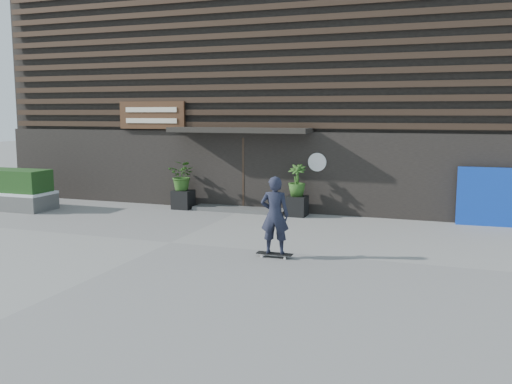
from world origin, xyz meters
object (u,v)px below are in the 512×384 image
at_px(planter_pot_left, 183,200).
at_px(planter_pot_right, 297,206).
at_px(blue_tarp, 490,197).
at_px(skateboarder, 275,215).
at_px(raised_bed, 3,201).

relative_size(planter_pot_left, planter_pot_right, 1.00).
relative_size(blue_tarp, skateboarder, 0.98).
distance_m(raised_bed, skateboarder, 10.71).
relative_size(planter_pot_left, skateboarder, 0.34).
height_order(planter_pot_right, skateboarder, skateboarder).
relative_size(raised_bed, skateboarder, 1.99).
relative_size(raised_bed, blue_tarp, 2.04).
distance_m(planter_pot_left, blue_tarp, 9.19).
bearing_deg(blue_tarp, planter_pot_left, 179.50).
bearing_deg(blue_tarp, raised_bed, -173.98).
height_order(planter_pot_right, blue_tarp, blue_tarp).
bearing_deg(planter_pot_right, planter_pot_left, 180.00).
bearing_deg(raised_bed, planter_pot_left, 18.58).
xyz_separation_m(planter_pot_left, blue_tarp, (9.17, 0.30, 0.50)).
relative_size(planter_pot_right, blue_tarp, 0.35).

